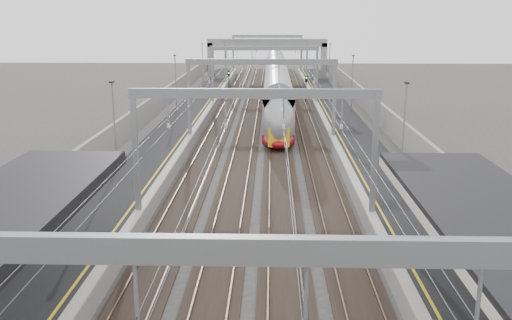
{
  "coord_description": "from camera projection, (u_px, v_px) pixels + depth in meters",
  "views": [
    {
      "loc": [
        0.87,
        -7.1,
        11.29
      ],
      "look_at": [
        0.0,
        24.78,
        3.12
      ],
      "focal_mm": 40.0,
      "sensor_mm": 36.0,
      "label": 1
    }
  ],
  "objects": [
    {
      "name": "tracks",
      "position": [
        262.0,
        138.0,
        53.26
      ],
      "size": [
        11.4,
        140.0,
        0.2
      ],
      "color": "black",
      "rests_on": "ground"
    },
    {
      "name": "wall_right",
      "position": [
        383.0,
        122.0,
        52.58
      ],
      "size": [
        0.3,
        120.0,
        3.2
      ],
      "primitive_type": "cube",
      "color": "gray",
      "rests_on": "ground"
    },
    {
      "name": "platform_left",
      "position": [
        177.0,
        133.0,
        53.36
      ],
      "size": [
        4.0,
        120.0,
        1.0
      ],
      "primitive_type": "cube",
      "color": "black",
      "rests_on": "ground"
    },
    {
      "name": "signal_green",
      "position": [
        229.0,
        79.0,
        80.8
      ],
      "size": [
        0.32,
        0.32,
        3.48
      ],
      "color": "black",
      "rests_on": "ground"
    },
    {
      "name": "wall_left",
      "position": [
        142.0,
        121.0,
        53.17
      ],
      "size": [
        0.3,
        120.0,
        3.2
      ],
      "primitive_type": "cube",
      "color": "gray",
      "rests_on": "ground"
    },
    {
      "name": "overbridge",
      "position": [
        267.0,
        48.0,
        105.21
      ],
      "size": [
        22.0,
        2.2,
        6.9
      ],
      "color": "gray",
      "rests_on": "ground"
    },
    {
      "name": "platform_right",
      "position": [
        348.0,
        134.0,
        52.94
      ],
      "size": [
        4.0,
        120.0,
        1.0
      ],
      "primitive_type": "cube",
      "color": "black",
      "rests_on": "ground"
    },
    {
      "name": "signal_red_far",
      "position": [
        306.0,
        84.0,
        74.55
      ],
      "size": [
        0.32,
        0.32,
        3.48
      ],
      "color": "black",
      "rests_on": "ground"
    },
    {
      "name": "overhead_line",
      "position": [
        263.0,
        66.0,
        58.15
      ],
      "size": [
        13.0,
        140.0,
        6.6
      ],
      "color": "gray",
      "rests_on": "platform_left"
    },
    {
      "name": "train",
      "position": [
        277.0,
        90.0,
        70.26
      ],
      "size": [
        2.83,
        51.61,
        4.47
      ],
      "color": "maroon",
      "rests_on": "ground"
    },
    {
      "name": "signal_red_near",
      "position": [
        291.0,
        90.0,
        69.12
      ],
      "size": [
        0.32,
        0.32,
        3.48
      ],
      "color": "black",
      "rests_on": "ground"
    }
  ]
}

